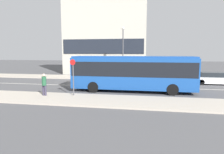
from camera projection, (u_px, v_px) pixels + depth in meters
The scene contains 10 objects.
ground_plane at pixel (96, 86), 20.87m from camera, with size 120.00×120.00×0.00m, color #4F4F51.
sidewalk_near at pixel (75, 99), 14.76m from camera, with size 44.00×3.50×0.13m.
sidewalk_far at pixel (108, 78), 26.97m from camera, with size 44.00×3.50×0.13m.
lane_centerline at pixel (96, 86), 20.87m from camera, with size 41.80×0.16×0.01m.
apartment_block_left_tower at pixel (106, 24), 31.76m from camera, with size 12.88×4.86×15.83m.
city_bus at pixel (133, 71), 17.86m from camera, with size 10.86×2.61×3.16m.
parked_car_0 at pixel (213, 78), 21.98m from camera, with size 4.62×1.85×1.33m.
pedestrian_near_stop at pixel (44, 83), 15.61m from camera, with size 0.35×0.34×1.73m.
bus_stop_sign at pixel (73, 74), 15.59m from camera, with size 0.44×0.12×2.89m.
street_lamp at pixel (123, 47), 25.45m from camera, with size 0.36×0.36×6.55m.
Camera 1 is at (5.25, -19.98, 3.54)m, focal length 32.00 mm.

